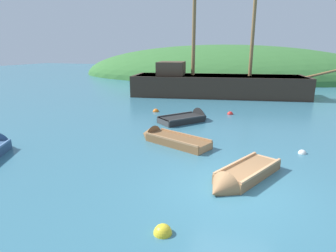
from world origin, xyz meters
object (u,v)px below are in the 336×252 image
(rowboat_far, at_px, (240,178))
(rowboat_near_dock, at_px, (168,140))
(sailing_ship, at_px, (216,88))
(buoy_yellow, at_px, (163,233))
(rowboat_portside, at_px, (189,119))
(buoy_orange, at_px, (156,112))
(buoy_red, at_px, (230,114))
(buoy_white, at_px, (302,153))

(rowboat_far, bearing_deg, rowboat_near_dock, -105.38)
(sailing_ship, xyz_separation_m, buoy_yellow, (2.36, -19.23, -0.64))
(rowboat_portside, relative_size, rowboat_near_dock, 0.86)
(rowboat_portside, xyz_separation_m, buoy_orange, (-2.67, 1.62, -0.10))
(rowboat_far, bearing_deg, buoy_yellow, 2.45)
(rowboat_portside, bearing_deg, buoy_yellow, -130.16)
(buoy_yellow, bearing_deg, rowboat_near_dock, 108.49)
(buoy_yellow, bearing_deg, buoy_red, 90.92)
(rowboat_near_dock, xyz_separation_m, buoy_yellow, (2.00, -5.98, -0.10))
(rowboat_near_dock, height_order, rowboat_far, rowboat_near_dock)
(rowboat_near_dock, height_order, buoy_red, rowboat_near_dock)
(rowboat_far, relative_size, buoy_orange, 8.44)
(rowboat_far, height_order, buoy_white, rowboat_far)
(buoy_orange, bearing_deg, buoy_yellow, -67.45)
(buoy_yellow, xyz_separation_m, buoy_orange, (-4.78, 11.51, 0.00))
(rowboat_portside, relative_size, rowboat_far, 0.95)
(sailing_ship, relative_size, rowboat_far, 5.25)
(buoy_orange, xyz_separation_m, buoy_white, (8.10, -5.13, 0.00))
(rowboat_far, xyz_separation_m, buoy_white, (2.01, 3.22, -0.10))
(rowboat_near_dock, distance_m, buoy_red, 6.60)
(buoy_red, relative_size, buoy_yellow, 0.88)
(buoy_yellow, relative_size, buoy_orange, 1.07)
(sailing_ship, distance_m, rowboat_far, 16.50)
(rowboat_near_dock, distance_m, rowboat_far, 4.35)
(sailing_ship, height_order, buoy_white, sailing_ship)
(buoy_red, distance_m, buoy_yellow, 12.33)
(sailing_ship, height_order, buoy_yellow, sailing_ship)
(rowboat_far, distance_m, buoy_yellow, 3.42)
(buoy_yellow, height_order, buoy_white, buoy_yellow)
(buoy_orange, bearing_deg, rowboat_far, -53.91)
(rowboat_portside, bearing_deg, buoy_orange, 96.55)
(buoy_white, bearing_deg, buoy_orange, 147.65)
(buoy_white, bearing_deg, buoy_yellow, -117.53)
(buoy_red, bearing_deg, buoy_yellow, -89.08)
(buoy_red, relative_size, buoy_white, 1.22)
(rowboat_portside, relative_size, buoy_yellow, 7.51)
(rowboat_far, bearing_deg, buoy_white, 173.14)
(sailing_ship, xyz_separation_m, buoy_orange, (-2.41, -7.73, -0.64))
(buoy_yellow, bearing_deg, rowboat_portside, 102.04)
(buoy_red, height_order, buoy_yellow, buoy_yellow)
(sailing_ship, relative_size, rowboat_portside, 5.51)
(sailing_ship, height_order, rowboat_far, sailing_ship)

